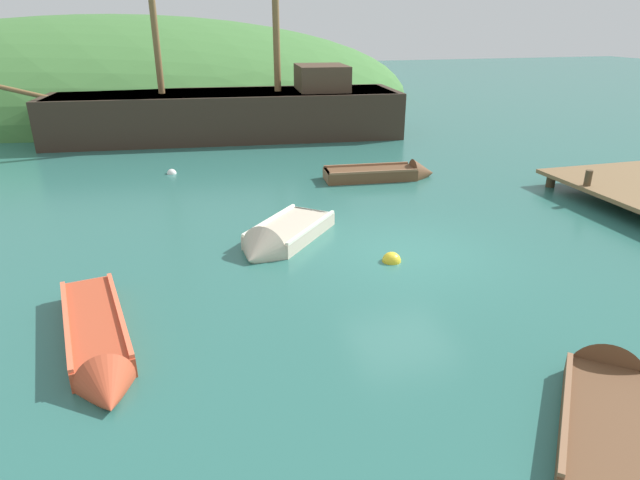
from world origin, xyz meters
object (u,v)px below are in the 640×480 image
(rowboat_portside, at_px, (607,404))
(buoy_yellow, at_px, (391,261))
(rowboat_outer_left, at_px, (279,240))
(rowboat_outer_right, at_px, (98,345))
(rowboat_center, at_px, (386,175))
(buoy_white, at_px, (172,174))
(sailing_ship, at_px, (231,120))

(rowboat_portside, xyz_separation_m, buoy_yellow, (-0.95, 5.36, -0.08))
(rowboat_outer_left, distance_m, buoy_yellow, 2.75)
(rowboat_outer_right, relative_size, buoy_yellow, 9.43)
(buoy_yellow, bearing_deg, rowboat_outer_right, -161.66)
(rowboat_center, height_order, buoy_yellow, rowboat_center)
(rowboat_center, bearing_deg, buoy_white, 164.81)
(sailing_ship, xyz_separation_m, rowboat_outer_left, (-0.49, -13.18, -0.65))
(rowboat_outer_left, bearing_deg, rowboat_portside, 65.97)
(sailing_ship, distance_m, buoy_white, 6.55)
(buoy_white, bearing_deg, rowboat_portside, -68.93)
(rowboat_outer_right, distance_m, rowboat_outer_left, 5.16)
(buoy_yellow, relative_size, buoy_white, 1.30)
(rowboat_portside, bearing_deg, buoy_yellow, 51.04)
(sailing_ship, bearing_deg, rowboat_outer_left, 93.73)
(rowboat_outer_left, height_order, rowboat_portside, rowboat_outer_left)
(rowboat_center, height_order, buoy_white, rowboat_center)
(buoy_yellow, bearing_deg, rowboat_outer_left, 143.89)
(sailing_ship, xyz_separation_m, rowboat_outer_right, (-4.20, -16.77, -0.65))
(rowboat_outer_right, xyz_separation_m, rowboat_portside, (6.88, -3.40, -0.03))
(rowboat_portside, distance_m, buoy_white, 15.33)
(rowboat_portside, relative_size, buoy_yellow, 7.55)
(sailing_ship, height_order, rowboat_portside, sailing_ship)
(rowboat_outer_right, bearing_deg, buoy_white, 162.43)
(sailing_ship, bearing_deg, rowboat_center, 122.09)
(sailing_ship, distance_m, rowboat_outer_right, 17.30)
(buoy_white, bearing_deg, rowboat_outer_right, -97.17)
(sailing_ship, distance_m, rowboat_center, 9.45)
(sailing_ship, xyz_separation_m, rowboat_portside, (2.68, -20.16, -0.68))
(sailing_ship, height_order, rowboat_outer_left, sailing_ship)
(rowboat_outer_left, height_order, buoy_yellow, rowboat_outer_left)
(rowboat_outer_left, xyz_separation_m, buoy_yellow, (2.22, -1.62, -0.11))
(rowboat_center, distance_m, buoy_yellow, 6.79)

